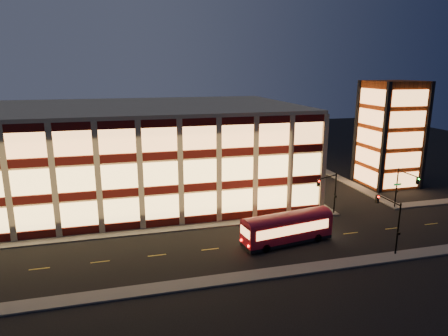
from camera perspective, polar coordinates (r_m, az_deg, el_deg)
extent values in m
plane|color=black|center=(51.14, -7.93, -9.11)|extent=(200.00, 200.00, 0.00)
cube|color=#514F4C|center=(51.82, -11.40, -8.85)|extent=(54.00, 2.00, 0.15)
cube|color=#514F4C|center=(72.48, 8.72, -2.07)|extent=(2.00, 30.00, 0.15)
cube|color=#514F4C|center=(68.63, 27.38, -4.46)|extent=(14.00, 2.00, 0.15)
cube|color=#514F4C|center=(77.41, 16.22, -1.44)|extent=(2.00, 30.00, 0.15)
cube|color=#514F4C|center=(39.55, -5.56, -16.26)|extent=(100.00, 2.00, 0.15)
cube|color=tan|center=(65.14, -12.58, 2.20)|extent=(50.00, 30.00, 14.00)
cube|color=tan|center=(64.09, -12.92, 8.55)|extent=(50.40, 30.40, 0.50)
cube|color=#470C0A|center=(52.42, -11.50, -7.90)|extent=(50.10, 0.25, 1.00)
cube|color=#FFC76B|center=(51.70, -11.61, -5.73)|extent=(49.00, 0.20, 3.00)
cube|color=#470C0A|center=(71.99, 8.09, -1.69)|extent=(0.25, 30.10, 1.00)
cube|color=#FFC76B|center=(71.45, 8.13, -0.07)|extent=(0.20, 29.00, 3.00)
cube|color=#470C0A|center=(50.96, -11.74, -3.31)|extent=(50.10, 0.25, 1.00)
cube|color=#FFC76B|center=(50.41, -11.85, -1.02)|extent=(49.00, 0.20, 3.00)
cube|color=#470C0A|center=(70.94, 8.21, 1.74)|extent=(0.25, 30.10, 1.00)
cube|color=#FFC76B|center=(70.52, 8.25, 3.40)|extent=(0.20, 29.00, 3.00)
cube|color=#470C0A|center=(49.85, -11.99, 1.53)|extent=(50.10, 0.25, 1.00)
cube|color=#FFC76B|center=(49.47, -12.11, 3.91)|extent=(49.00, 0.20, 3.00)
cube|color=#470C0A|center=(70.14, 8.33, 5.25)|extent=(0.25, 30.10, 1.00)
cube|color=#FFC76B|center=(69.85, 8.38, 6.95)|extent=(0.20, 29.00, 3.00)
cube|color=#8C3814|center=(74.88, 22.60, 4.52)|extent=(8.00, 8.00, 18.00)
cube|color=black|center=(69.35, 21.92, 3.91)|extent=(0.60, 0.60, 18.00)
cube|color=black|center=(74.36, 26.91, 4.02)|extent=(0.60, 0.60, 18.00)
cube|color=black|center=(75.83, 18.37, 4.99)|extent=(0.60, 0.60, 18.00)
cube|color=black|center=(80.44, 23.18, 5.06)|extent=(0.60, 0.60, 18.00)
cube|color=#E79650|center=(73.17, 23.97, -1.59)|extent=(6.60, 0.16, 2.60)
cube|color=#E79650|center=(73.94, 19.55, -1.03)|extent=(0.16, 6.60, 2.60)
cube|color=#E79650|center=(72.40, 24.24, 1.00)|extent=(6.60, 0.16, 2.60)
cube|color=#E79650|center=(73.17, 19.77, 1.54)|extent=(0.16, 6.60, 2.60)
cube|color=#E79650|center=(71.79, 24.51, 3.64)|extent=(6.60, 0.16, 2.60)
cube|color=#E79650|center=(72.56, 19.99, 4.16)|extent=(0.16, 6.60, 2.60)
cube|color=#E79650|center=(71.33, 24.79, 6.33)|extent=(6.60, 0.16, 2.60)
cube|color=#E79650|center=(72.11, 20.22, 6.82)|extent=(0.16, 6.60, 2.60)
cube|color=#E79650|center=(71.03, 25.07, 9.04)|extent=(6.60, 0.16, 2.60)
cube|color=#E79650|center=(71.81, 20.45, 9.51)|extent=(0.16, 6.60, 2.60)
cylinder|color=black|center=(58.05, 15.58, -3.51)|extent=(0.18, 0.18, 6.00)
cylinder|color=black|center=(55.83, 14.59, -1.25)|extent=(3.56, 1.63, 0.14)
cube|color=black|center=(54.51, 13.33, -2.09)|extent=(0.32, 0.32, 0.95)
sphere|color=#FF0C05|center=(54.28, 13.43, -1.83)|extent=(0.20, 0.20, 0.20)
cube|color=black|center=(58.00, 15.65, -3.94)|extent=(0.25, 0.18, 0.28)
cylinder|color=black|center=(63.56, 23.42, -2.65)|extent=(0.18, 0.18, 6.00)
cylinder|color=black|center=(61.40, 24.79, -0.74)|extent=(0.14, 4.00, 0.14)
cube|color=black|center=(60.05, 25.93, -1.66)|extent=(0.32, 0.32, 0.95)
sphere|color=#0CFF26|center=(59.84, 26.07, -1.43)|extent=(0.20, 0.20, 0.20)
cube|color=black|center=(63.52, 23.49, -3.05)|extent=(0.25, 0.18, 0.28)
cube|color=#0C7226|center=(63.29, 23.55, -2.17)|extent=(1.20, 0.06, 0.28)
cylinder|color=black|center=(47.75, 23.60, -8.04)|extent=(0.18, 0.18, 6.00)
cylinder|color=black|center=(48.34, 22.47, -4.25)|extent=(0.14, 4.00, 0.14)
cube|color=black|center=(50.01, 21.05, -4.13)|extent=(0.32, 0.32, 0.95)
sphere|color=#FF0C05|center=(49.78, 21.20, -3.86)|extent=(0.20, 0.20, 0.20)
cube|color=black|center=(47.75, 23.70, -8.56)|extent=(0.25, 0.18, 0.28)
cube|color=maroon|center=(47.72, 8.99, -8.46)|extent=(11.27, 4.48, 2.52)
cube|color=black|center=(48.30, 8.93, -10.08)|extent=(11.27, 4.48, 0.38)
cylinder|color=black|center=(45.64, 5.98, -11.33)|extent=(1.03, 0.48, 0.99)
cylinder|color=black|center=(47.54, 4.51, -10.21)|extent=(1.03, 0.48, 0.99)
cylinder|color=black|center=(49.25, 13.19, -9.67)|extent=(1.03, 0.48, 0.99)
cylinder|color=black|center=(51.02, 11.55, -8.72)|extent=(1.03, 0.48, 0.99)
cube|color=#E79650|center=(46.52, 9.95, -8.67)|extent=(9.54, 1.62, 1.10)
cube|color=#E79650|center=(48.69, 8.11, -7.54)|extent=(9.54, 1.62, 1.10)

